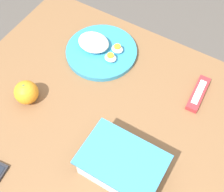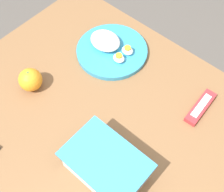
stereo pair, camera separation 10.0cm
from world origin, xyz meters
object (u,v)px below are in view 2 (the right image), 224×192
Objects in this scene: rice_plate at (111,48)px; candy_bar at (201,107)px; food_container at (106,166)px; orange_fruit at (30,80)px.

rice_plate reaches higher than candy_bar.
food_container is at bearing 76.11° from candy_bar.
rice_plate is 1.78× the size of candy_bar.
candy_bar is (-0.47, -0.30, -0.03)m from orange_fruit.
orange_fruit is 0.54× the size of candy_bar.
food_container is at bearing 171.79° from orange_fruit.
food_container reaches higher than rice_plate.
candy_bar is at bearing -178.62° from rice_plate.
rice_plate is at bearing -50.08° from food_container.
candy_bar is at bearing -147.61° from orange_fruit.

